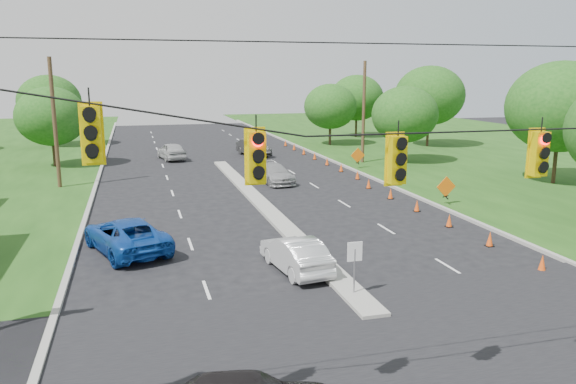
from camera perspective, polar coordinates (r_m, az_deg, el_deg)
name	(u,v)px	position (r m, az deg, el deg)	size (l,w,h in m)	color
ground	(441,384)	(15.73, 15.31, -18.33)	(160.00, 160.00, 0.00)	black
cross_street	(441,384)	(15.73, 15.31, -18.33)	(160.00, 14.00, 0.02)	black
curb_left	(96,186)	(42.39, -18.92, 0.58)	(0.25, 110.00, 0.16)	gray
curb_right	(359,173)	(45.72, 7.21, 1.91)	(0.25, 110.00, 0.16)	gray
median	(261,205)	(34.27, -2.71, -1.34)	(1.00, 34.00, 0.18)	gray
median_sign	(355,258)	(20.04, 6.79, -6.68)	(0.55, 0.06, 2.05)	gray
signal_span	(475,205)	(13.11, 18.51, -1.23)	(25.60, 0.32, 9.00)	#422D1C
utility_pole_far_left	(55,124)	(42.03, -22.62, 6.43)	(0.28, 0.28, 9.00)	#422D1C
utility_pole_far_right	(364,113)	(50.70, 7.69, 7.99)	(0.28, 0.28, 9.00)	#422D1C
cone_1	(542,263)	(25.02, 24.42, -6.58)	(0.32, 0.32, 0.70)	#EB4E11
cone_2	(490,239)	(27.65, 19.82, -4.51)	(0.32, 0.32, 0.70)	#EB4E11
cone_3	(449,220)	(30.46, 16.07, -2.79)	(0.32, 0.32, 0.70)	#EB4E11
cone_4	(417,206)	(33.40, 12.97, -1.36)	(0.32, 0.32, 0.70)	#EB4E11
cone_5	(391,194)	(36.44, 10.38, -0.16)	(0.32, 0.32, 0.70)	#EB4E11
cone_6	(369,184)	(39.56, 8.20, 0.85)	(0.32, 0.32, 0.70)	#EB4E11
cone_7	(358,175)	(42.95, 7.08, 1.75)	(0.32, 0.32, 0.70)	#EB4E11
cone_8	(341,168)	(46.16, 5.43, 2.49)	(0.32, 0.32, 0.70)	#EB4E11
cone_9	(327,161)	(49.41, 3.99, 3.13)	(0.32, 0.32, 0.70)	#EB4E11
cone_10	(315,156)	(52.68, 2.73, 3.69)	(0.32, 0.32, 0.70)	#EB4E11
cone_11	(304,151)	(55.99, 1.62, 4.18)	(0.32, 0.32, 0.70)	#EB4E11
cone_12	(294,147)	(59.32, 0.63, 4.61)	(0.32, 0.32, 0.70)	#EB4E11
cone_13	(286,143)	(62.66, -0.25, 5.00)	(0.32, 0.32, 0.70)	#EB4E11
work_sign_1	(446,188)	(35.29, 15.76, 0.43)	(1.27, 0.58, 1.37)	black
work_sign_2	(358,156)	(47.64, 7.10, 3.64)	(1.27, 0.58, 1.37)	black
tree_5	(51,116)	(52.12, -22.93, 7.10)	(5.88, 5.88, 6.86)	black
tree_6	(49,101)	(67.20, -23.08, 8.47)	(6.72, 6.72, 7.84)	black
tree_8	(560,107)	(44.59, 25.94, 7.80)	(7.56, 7.56, 8.82)	black
tree_9	(405,115)	(51.28, 11.77, 7.71)	(5.88, 5.88, 6.86)	black
tree_10	(430,96)	(63.80, 14.19, 9.48)	(7.56, 7.56, 8.82)	black
tree_11	(357,98)	(71.99, 7.00, 9.48)	(6.72, 6.72, 7.84)	black
tree_12	(330,106)	(63.35, 4.33, 8.66)	(5.88, 5.88, 6.86)	black
white_sedan	(295,254)	(22.75, 0.76, -6.31)	(1.51, 4.33, 1.43)	silver
blue_pickup	(126,235)	(26.15, -16.12, -4.22)	(2.58, 5.58, 1.55)	#11429E
silver_car_far	(274,173)	(41.20, -1.45, 1.91)	(1.96, 4.83, 1.40)	#999999
silver_car_oncoming	(172,151)	(53.65, -11.75, 4.09)	(1.91, 4.75, 1.62)	#B4B4B4
dark_car_receding	(253,148)	(55.18, -3.53, 4.53)	(1.71, 4.91, 1.62)	#292929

